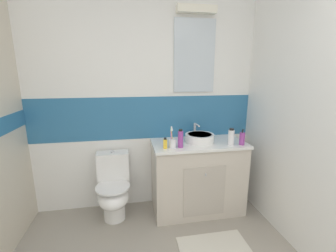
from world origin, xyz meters
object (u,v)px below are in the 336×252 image
at_px(toothbrush_cup, 172,142).
at_px(perfume_flask_small, 165,143).
at_px(sink_basin, 200,138).
at_px(mouthwash_bottle, 231,137).
at_px(soap_dispenser, 242,139).
at_px(toilet, 114,189).
at_px(shampoo_bottle_tall, 181,139).

xyz_separation_m(toothbrush_cup, perfume_flask_small, (-0.08, -0.00, -0.00)).
bearing_deg(toothbrush_cup, sink_basin, 24.29).
relative_size(toothbrush_cup, mouthwash_bottle, 1.22).
bearing_deg(sink_basin, perfume_flask_small, -159.28).
distance_m(sink_basin, soap_dispenser, 0.46).
relative_size(sink_basin, toothbrush_cup, 1.62).
distance_m(sink_basin, mouthwash_bottle, 0.35).
height_order(toilet, perfume_flask_small, perfume_flask_small).
xyz_separation_m(toothbrush_cup, mouthwash_bottle, (0.65, -0.02, 0.03)).
height_order(toothbrush_cup, perfume_flask_small, toothbrush_cup).
distance_m(sink_basin, shampoo_bottle_tall, 0.30).
xyz_separation_m(toilet, perfume_flask_small, (0.56, -0.17, 0.56)).
relative_size(toothbrush_cup, perfume_flask_small, 1.95).
bearing_deg(perfume_flask_small, toilet, 163.28).
bearing_deg(sink_basin, soap_dispenser, -23.05).
distance_m(toilet, perfume_flask_small, 0.81).
distance_m(soap_dispenser, shampoo_bottle_tall, 0.69).
height_order(sink_basin, soap_dispenser, sink_basin).
bearing_deg(toothbrush_cup, soap_dispenser, -1.82).
bearing_deg(perfume_flask_small, soap_dispenser, -1.36).
height_order(sink_basin, toothbrush_cup, toothbrush_cup).
xyz_separation_m(soap_dispenser, shampoo_bottle_tall, (-0.68, 0.03, 0.02)).
xyz_separation_m(soap_dispenser, perfume_flask_small, (-0.85, 0.02, -0.01)).
distance_m(mouthwash_bottle, shampoo_bottle_tall, 0.56).
relative_size(toilet, shampoo_bottle_tall, 3.80).
relative_size(sink_basin, toilet, 0.50).
distance_m(perfume_flask_small, shampoo_bottle_tall, 0.17).
xyz_separation_m(sink_basin, toothbrush_cup, (-0.35, -0.16, 0.01)).
height_order(soap_dispenser, perfume_flask_small, soap_dispenser).
bearing_deg(soap_dispenser, mouthwash_bottle, 177.10).
xyz_separation_m(toothbrush_cup, shampoo_bottle_tall, (0.09, 0.01, 0.03)).
xyz_separation_m(toilet, shampoo_bottle_tall, (0.73, -0.16, 0.59)).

